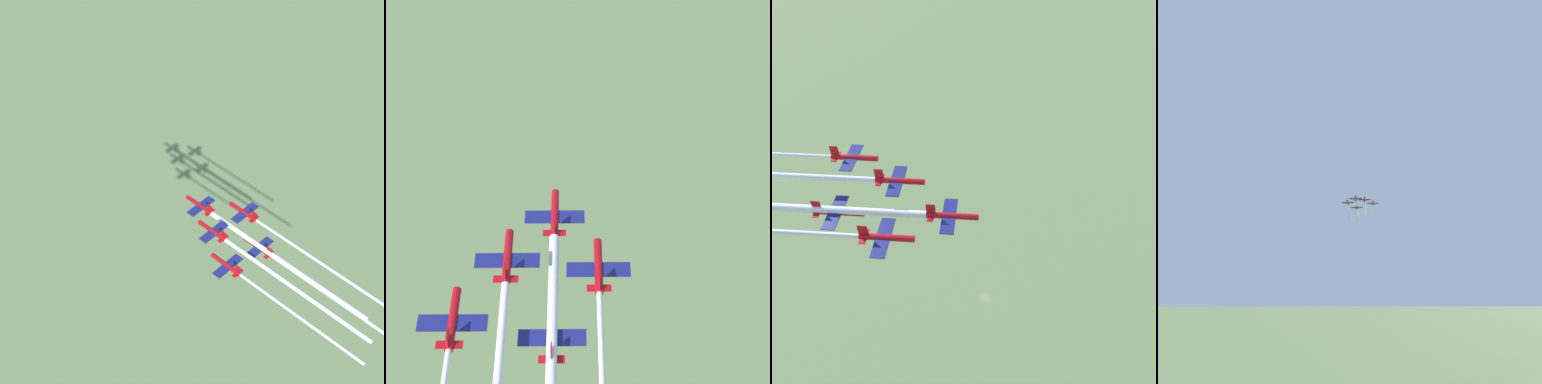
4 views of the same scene
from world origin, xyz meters
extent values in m
cylinder|color=#B20C14|center=(12.96, 50.63, 108.07)|extent=(9.24, 1.96, 1.12)
cube|color=navy|center=(13.57, 50.57, 108.07)|extent=(3.23, 8.75, 0.18)
cube|color=#B20C14|center=(16.71, 50.28, 109.47)|extent=(1.64, 0.29, 2.24)
cube|color=#B20C14|center=(16.71, 50.28, 108.07)|extent=(1.42, 3.35, 0.12)
cylinder|color=#B20C14|center=(22.59, 43.69, 110.36)|extent=(9.24, 1.96, 1.12)
cube|color=navy|center=(23.19, 43.64, 110.36)|extent=(3.23, 8.75, 0.18)
cube|color=#B20C14|center=(26.34, 43.35, 111.76)|extent=(1.64, 0.29, 2.24)
cube|color=#B20C14|center=(26.34, 43.35, 110.36)|extent=(1.42, 3.35, 0.12)
cylinder|color=#B20C14|center=(23.70, 55.67, 108.44)|extent=(9.24, 1.96, 1.12)
cube|color=navy|center=(24.30, 55.62, 108.44)|extent=(3.23, 8.75, 0.18)
cube|color=#B20C14|center=(27.45, 55.33, 109.84)|extent=(1.64, 0.29, 2.24)
cube|color=#B20C14|center=(27.45, 55.33, 108.44)|extent=(1.42, 3.35, 0.12)
cylinder|color=#B20C14|center=(32.21, 36.76, 110.64)|extent=(9.24, 1.96, 1.12)
cube|color=navy|center=(32.82, 36.71, 110.64)|extent=(3.23, 8.75, 0.18)
cube|color=#B20C14|center=(35.97, 36.41, 112.04)|extent=(1.64, 0.29, 2.24)
cube|color=#B20C14|center=(35.97, 36.41, 110.64)|extent=(1.42, 3.35, 0.12)
cylinder|color=#B20C14|center=(33.32, 48.74, 107.50)|extent=(9.24, 1.96, 1.12)
cube|color=navy|center=(33.93, 48.69, 107.50)|extent=(3.23, 8.75, 0.18)
cube|color=#B20C14|center=(37.08, 48.39, 108.90)|extent=(1.64, 0.29, 2.24)
cube|color=#B20C14|center=(37.08, 48.39, 107.50)|extent=(1.42, 3.35, 0.12)
cylinder|color=white|center=(41.85, 47.95, 108.07)|extent=(48.77, 5.84, 1.34)
cylinder|color=white|center=(48.88, 41.26, 110.36)|extent=(43.56, 5.04, 1.02)
cylinder|color=white|center=(51.80, 53.07, 108.44)|extent=(47.14, 5.09, 0.74)
cylinder|color=white|center=(54.54, 34.69, 110.64)|extent=(35.58, 3.99, 0.70)
cylinder|color=white|center=(63.97, 45.90, 107.50)|extent=(52.23, 5.62, 0.79)
camera|label=1|loc=(99.41, -59.81, 249.43)|focal=70.00mm
camera|label=2|loc=(88.61, 46.56, 184.76)|focal=70.00mm
camera|label=3|loc=(11.87, 96.11, 155.18)|focal=35.00mm
camera|label=4|loc=(-179.77, 61.58, 48.56)|focal=28.00mm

